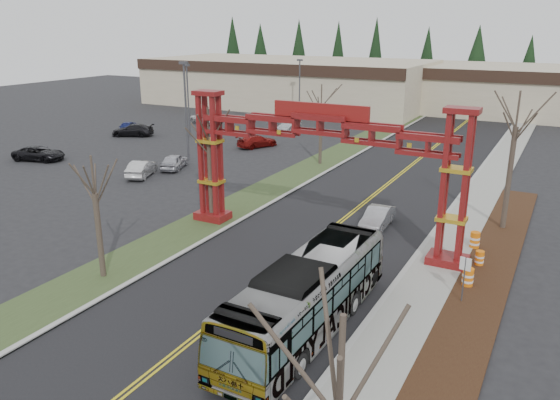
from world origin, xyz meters
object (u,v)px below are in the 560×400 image
Objects in this scene: bare_tree_median_far at (321,107)px; barrel_south at (468,278)px; retail_building_east at (553,92)px; barrel_mid at (479,259)px; bare_tree_median_near at (95,194)px; light_pole_mid at (188,95)px; parked_car_far_c at (133,130)px; street_sign at (465,271)px; transit_bus at (307,296)px; parked_car_far_b at (206,119)px; gateway_arch at (320,147)px; parked_car_mid_b at (127,127)px; parked_car_near_c at (39,153)px; bare_tree_median_mid at (209,141)px; barrel_north at (475,241)px; light_pole_near at (186,104)px; silver_sedan at (377,218)px; retail_building_west at (289,82)px; parked_car_near_b at (142,168)px; parked_car_far_a at (290,126)px; parked_car_mid_a at (257,141)px; bare_tree_right_far at (516,128)px; parked_car_near_a at (174,161)px; light_pole_far at (300,86)px.

bare_tree_median_far is 27.29m from barrel_south.
retail_building_east is 64.25m from barrel_south.
barrel_mid is at bearing -90.38° from retail_building_east.
light_pole_mid reaches higher than bare_tree_median_near.
street_sign is (43.52, -24.31, 1.00)m from parked_car_far_c.
transit_bus is 13.00× the size of barrel_mid.
transit_bus is 48.46m from parked_car_far_c.
transit_bus is 2.50× the size of parked_car_far_b.
light_pole_mid is (-27.75, 23.41, -1.02)m from gateway_arch.
street_sign is at bearing -54.11° from parked_car_mid_b.
parked_car_near_c is 0.59× the size of light_pole_mid.
parked_car_mid_b is at bearing 131.55° from bare_tree_median_near.
gateway_arch is 2.32× the size of bare_tree_median_mid.
parked_car_mid_b is at bearing 152.50° from barrel_south.
bare_tree_median_near is 6.10× the size of barrel_north.
light_pole_near is 32.97m from barrel_mid.
silver_sedan is (-7.46, -57.95, -2.84)m from retail_building_east.
silver_sedan is 0.43× the size of light_pole_near.
retail_building_west is 30.65m from light_pole_mid.
parked_car_near_c is (-13.23, -0.20, -0.02)m from parked_car_near_b.
parked_car_near_b is 14.68m from bare_tree_median_mid.
gateway_arch is 11.17m from barrel_south.
bare_tree_median_mid is (22.00, -54.08, 1.81)m from retail_building_west.
transit_bus is at bearing -43.86° from light_pole_near.
retail_building_west reaches higher than parked_car_far_a.
retail_building_west reaches higher than parked_car_near_c.
bare_tree_median_near is (9.35, -32.16, 3.99)m from parked_car_mid_a.
bare_tree_median_mid is (28.15, -21.65, 4.89)m from parked_car_mid_b.
light_pole_mid is at bearing 143.59° from street_sign.
parked_car_far_a is 4.91× the size of barrel_mid.
transit_bus is 30.74m from bare_tree_median_far.
retail_building_east is 3.16× the size of transit_bus.
parked_car_far_c is 8.17m from light_pole_mid.
bare_tree_right_far is 3.78× the size of street_sign.
bare_tree_right_far is at bearing 87.07° from barrel_south.
barrel_north is at bearing 44.16° from parked_car_far_c.
bare_tree_median_mid is (11.38, -10.12, 4.86)m from parked_car_near_a.
parked_car_far_a is 0.47× the size of light_pole_near.
gateway_arch reaches higher than light_pole_far.
gateway_arch is at bearing 132.84° from parked_car_near_a.
retail_building_west is 33.15m from parked_car_mid_b.
light_pole_near is at bearing -93.70° from parked_car_near_a.
parked_car_far_c is at bearing 130.45° from bare_tree_median_near.
light_pole_mid is (-37.75, -38.54, 1.45)m from retail_building_east.
bare_tree_median_far is at bearing -158.93° from parked_car_near_b.
parked_car_far_a is 0.59× the size of bare_tree_median_far.
parked_car_far_a is at bearing 83.82° from light_pole_near.
barrel_south is 5.44m from barrel_north.
bare_tree_median_mid is 17.96m from barrel_north.
transit_bus is 15.97m from bare_tree_median_mid.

